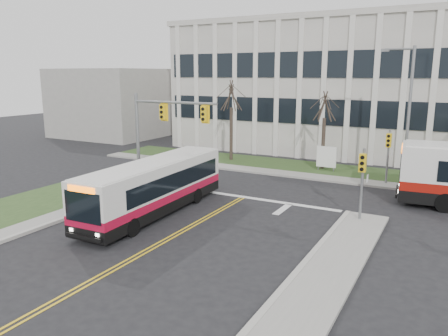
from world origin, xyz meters
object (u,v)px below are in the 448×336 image
directory_sign (326,157)px  newspaper_box_blue (75,204)px  bus_main (155,188)px  streetlight (407,108)px

directory_sign → newspaper_box_blue: (-9.30, -16.41, -0.70)m
directory_sign → bus_main: (-5.34, -14.44, 0.24)m
bus_main → newspaper_box_blue: bus_main is taller
streetlight → bus_main: bearing=-129.6°
directory_sign → bus_main: 15.39m
streetlight → bus_main: (-10.87, -13.14, -3.78)m
directory_sign → newspaper_box_blue: bearing=-119.5°
streetlight → directory_sign: (-5.53, 1.30, -4.02)m
newspaper_box_blue → directory_sign: bearing=78.4°
streetlight → bus_main: streetlight is taller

